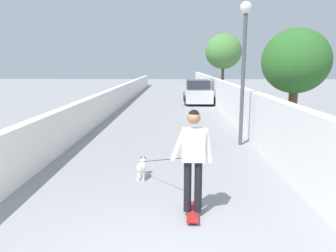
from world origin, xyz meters
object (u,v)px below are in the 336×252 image
(tree_right_near, at_px, (223,52))
(dog, at_px, (142,167))
(tree_right_mid, at_px, (296,62))
(lamp_post, at_px, (244,49))
(skateboard, at_px, (192,212))
(person_skateboarder, at_px, (193,153))
(car_near, at_px, (197,92))

(tree_right_near, xyz_separation_m, dog, (-15.76, 4.09, -3.16))
(tree_right_mid, distance_m, lamp_post, 2.28)
(tree_right_near, distance_m, lamp_post, 12.62)
(tree_right_mid, xyz_separation_m, skateboard, (-6.09, 3.81, -2.59))
(dog, bearing_deg, person_skateboarder, -150.16)
(skateboard, bearing_deg, tree_right_mid, -32.04)
(tree_right_mid, height_order, dog, tree_right_mid)
(person_skateboarder, bearing_deg, skateboard, -26.57)
(tree_right_near, bearing_deg, skateboard, 170.21)
(tree_right_mid, bearing_deg, lamp_post, 117.85)
(person_skateboarder, bearing_deg, tree_right_near, -9.79)
(car_near, bearing_deg, dog, 171.22)
(person_skateboarder, distance_m, dog, 2.28)
(tree_right_mid, bearing_deg, skateboard, 147.96)
(car_near, bearing_deg, tree_right_mid, -166.12)
(skateboard, relative_size, dog, 0.37)
(skateboard, distance_m, person_skateboarder, 1.06)
(dog, distance_m, car_near, 14.92)
(skateboard, bearing_deg, car_near, -4.23)
(lamp_post, distance_m, skateboard, 6.12)
(tree_right_mid, bearing_deg, car_near, 13.88)
(tree_right_near, height_order, skateboard, tree_right_near)
(skateboard, bearing_deg, dog, 29.84)
(person_skateboarder, height_order, dog, person_skateboarder)
(lamp_post, relative_size, dog, 2.05)
(dog, xyz_separation_m, car_near, (14.74, -2.28, 0.44))
(tree_right_mid, relative_size, dog, 1.75)
(lamp_post, bearing_deg, tree_right_mid, -62.15)
(lamp_post, relative_size, person_skateboarder, 2.51)
(tree_right_near, distance_m, person_skateboarder, 18.00)
(skateboard, xyz_separation_m, person_skateboarder, (-0.00, 0.00, 1.06))
(dog, bearing_deg, lamp_post, -41.88)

